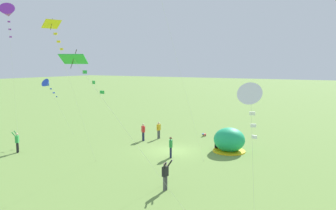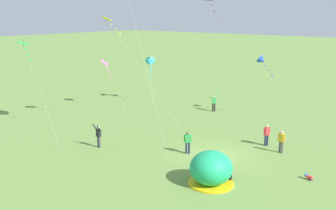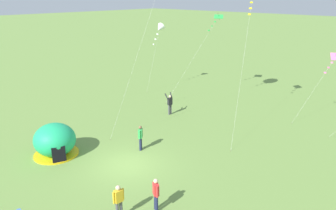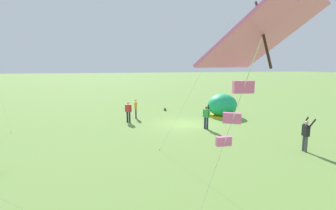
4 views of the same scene
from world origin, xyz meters
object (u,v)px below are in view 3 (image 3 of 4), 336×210
Objects in this scene: popup_tent at (55,140)px; person_near_tent at (140,136)px; person_arms_raised at (170,103)px; kite_white at (160,28)px; person_with_toddler at (156,193)px; kite_pink at (334,60)px; person_strolling at (119,200)px; kite_green at (217,20)px; kite_yellow at (252,0)px.

popup_tent reaches higher than person_near_tent.
person_arms_raised is 0.27× the size of kite_white.
person_with_toddler is 19.86m from kite_pink.
person_with_toddler is (8.77, 0.35, -0.03)m from popup_tent.
kite_green is (-8.52, 19.29, 6.48)m from person_strolling.
popup_tent is 22.52m from kite_pink.
kite_pink is (2.11, 21.01, 3.75)m from person_strolling.
kite_green is (-0.60, 18.10, 6.45)m from popup_tent.
kite_white is (-14.14, 17.14, 5.44)m from person_strolling.
person_with_toddler is at bearing -93.69° from kite_pink.
kite_yellow is (-3.44, 13.65, 8.40)m from person_with_toddler.
popup_tent is at bearing -129.57° from person_near_tent.
person_arms_raised is at bearing 129.92° from person_with_toddler.
popup_tent is at bearing -91.79° from person_arms_raised.
kite_white is at bearing 139.96° from person_arms_raised.
kite_pink is at bearing 9.20° from kite_green.
person_arms_raised is at bearing -40.04° from kite_white.
popup_tent reaches higher than person_arms_raised.
kite_white is at bearing 111.31° from popup_tent.
person_arms_raised is 0.19× the size of kite_yellow.
kite_green reaches higher than person_strolling.
popup_tent is 0.40× the size of kite_white.
kite_green is at bearing 117.85° from person_with_toddler.
popup_tent is 8.78m from person_with_toddler.
kite_yellow is at bearing 35.46° from person_arms_raised.
person_near_tent is at bearing 144.03° from person_with_toddler.
person_with_toddler is at bearing -35.97° from person_near_tent.
kite_yellow reaches higher than kite_white.
kite_green is at bearing 21.03° from kite_white.
person_arms_raised is at bearing 88.21° from popup_tent.
kite_green reaches higher than popup_tent.
kite_green reaches higher than person_near_tent.
person_strolling is at bearing -95.72° from kite_pink.
kite_pink is at bearing 51.09° from kite_yellow.
kite_yellow is 8.80m from kite_pink.
kite_yellow is (1.86, 9.80, 8.40)m from person_near_tent.
popup_tent is 8.01m from person_strolling.
person_with_toddler is 0.25× the size of kite_white.
kite_yellow reaches higher than person_arms_raised.
person_arms_raised is at bearing -144.54° from kite_yellow.
person_arms_raised is (0.33, 10.44, 0.00)m from popup_tent.
kite_green is at bearing -170.80° from kite_pink.
kite_white reaches higher than person_near_tent.
person_near_tent is 15.87m from kite_green.
kite_yellow is at bearing 99.67° from person_strolling.
person_strolling is 22.87m from kite_white.
kite_pink reaches higher than person_arms_raised.
kite_pink reaches higher than person_strolling.
kite_yellow is 1.44× the size of kite_white.
person_arms_raised is at bearing 123.12° from person_strolling.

